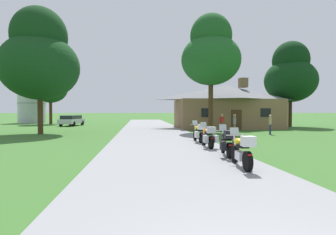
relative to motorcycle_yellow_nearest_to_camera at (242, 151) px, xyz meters
name	(u,v)px	position (x,y,z in m)	size (l,w,h in m)	color
ground_plane	(156,135)	(-2.08, 13.36, -0.62)	(500.00, 500.00, 0.00)	#386628
asphalt_driveway	(158,137)	(-2.08, 11.36, -0.59)	(6.40, 80.00, 0.06)	gray
motorcycle_yellow_nearest_to_camera	(242,151)	(0.00, 0.00, 0.00)	(0.66, 2.08, 1.30)	black
motorcycle_black_second_in_row	(227,143)	(0.25, 2.30, -0.01)	(0.88, 2.08, 1.30)	black
motorcycle_orange_third_in_row	(208,137)	(0.14, 5.00, -0.01)	(0.73, 2.08, 1.30)	black
motorcycle_yellow_farthest_in_row	(199,133)	(0.22, 7.55, -0.01)	(0.77, 2.08, 1.30)	black
stone_lodge	(226,106)	(6.61, 21.76, 1.91)	(12.01, 7.15, 5.82)	brown
bystander_red_shirt_near_lodge	(222,122)	(4.41, 16.32, 0.33)	(0.50, 0.36, 1.69)	#75664C
bystander_tan_shirt_beside_signpost	(270,123)	(7.43, 12.73, 0.31)	(0.37, 0.49, 1.67)	navy
bystander_gray_shirt_by_tree	(235,123)	(4.65, 13.54, 0.33)	(0.35, 0.51, 1.69)	#75664C
tree_left_near	(40,58)	(-11.83, 15.25, 5.86)	(6.53, 6.53, 10.76)	#422D19
tree_by_lodge_front	(211,53)	(3.20, 15.94, 6.75)	(5.52, 5.52, 11.00)	#422D19
tree_right_of_lodge	(291,75)	(15.32, 23.18, 5.88)	(6.29, 6.29, 10.63)	#422D19
tree_left_far	(50,85)	(-16.72, 33.50, 5.25)	(4.90, 4.90, 9.09)	#422D19
metal_silo_distant	(32,100)	(-21.18, 38.18, 3.17)	(4.41, 4.41, 7.57)	#B2B7BC
parked_silver_suv_far_left	(72,120)	(-12.37, 28.15, 0.16)	(2.60, 4.85, 1.40)	#ADAFB7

